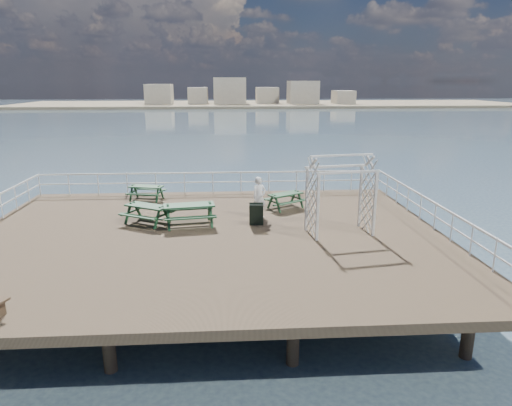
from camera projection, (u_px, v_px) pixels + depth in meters
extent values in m
cube|color=brown|center=(208.00, 238.00, 17.44)|extent=(18.00, 14.00, 0.30)
plane|color=#3A4E61|center=(221.00, 145.00, 56.48)|extent=(300.00, 300.00, 0.00)
cube|color=tan|center=(270.00, 104.00, 148.89)|extent=(160.00, 40.00, 0.80)
cube|color=beige|center=(160.00, 94.00, 142.95)|extent=(8.00, 8.00, 6.00)
cube|color=beige|center=(198.00, 96.00, 143.82)|extent=(6.00, 8.00, 5.00)
cube|color=beige|center=(230.00, 91.00, 144.06)|extent=(10.00, 8.00, 8.00)
cube|color=beige|center=(267.00, 95.00, 145.19)|extent=(7.00, 8.00, 5.00)
cube|color=beige|center=(302.00, 92.00, 145.61)|extent=(9.00, 8.00, 7.00)
cube|color=beige|center=(342.00, 97.00, 146.81)|extent=(6.00, 8.00, 4.00)
cylinder|color=#4F3C28|center=(468.00, 337.00, 12.92)|extent=(0.36, 0.36, 2.10)
cylinder|color=#4F3C28|center=(61.00, 227.00, 22.59)|extent=(0.36, 0.36, 2.10)
cylinder|color=#4F3C28|center=(359.00, 222.00, 23.52)|extent=(0.36, 0.36, 2.10)
cube|color=silver|center=(213.00, 173.00, 23.74)|extent=(17.70, 0.07, 0.07)
cube|color=silver|center=(213.00, 182.00, 23.87)|extent=(17.70, 0.05, 0.05)
cylinder|color=silver|center=(39.00, 184.00, 23.32)|extent=(0.05, 0.05, 1.10)
cube|color=silver|center=(436.00, 204.00, 17.68)|extent=(0.07, 13.70, 0.07)
cube|color=silver|center=(435.00, 216.00, 17.81)|extent=(0.05, 13.70, 0.05)
cube|color=#163C1D|center=(146.00, 186.00, 22.35)|extent=(1.72, 0.99, 0.05)
cube|color=#163C1D|center=(151.00, 189.00, 22.93)|extent=(1.63, 0.60, 0.05)
cube|color=#163C1D|center=(142.00, 194.00, 21.90)|extent=(1.63, 0.60, 0.05)
cube|color=#163C1D|center=(134.00, 191.00, 22.54)|extent=(0.38, 1.29, 0.05)
cube|color=#163C1D|center=(159.00, 193.00, 22.31)|extent=(0.38, 1.29, 0.05)
cube|color=#163C1D|center=(136.00, 191.00, 22.80)|extent=(0.18, 0.47, 0.79)
cube|color=#163C1D|center=(131.00, 194.00, 22.29)|extent=(0.18, 0.47, 0.79)
cube|color=#163C1D|center=(162.00, 192.00, 22.58)|extent=(0.18, 0.47, 0.79)
cube|color=#163C1D|center=(157.00, 195.00, 22.06)|extent=(0.18, 0.47, 0.79)
cube|color=#163C1D|center=(147.00, 195.00, 22.46)|extent=(1.42, 0.41, 0.05)
cube|color=#163C1D|center=(189.00, 205.00, 18.33)|extent=(2.12, 1.09, 0.07)
cube|color=#163C1D|center=(188.00, 209.00, 19.05)|extent=(2.04, 0.59, 0.06)
cube|color=#163C1D|center=(191.00, 218.00, 17.78)|extent=(2.04, 0.59, 0.06)
cube|color=#163C1D|center=(168.00, 215.00, 18.25)|extent=(0.34, 1.62, 0.07)
cube|color=#163C1D|center=(210.00, 212.00, 18.60)|extent=(0.34, 1.62, 0.07)
cube|color=#163C1D|center=(168.00, 214.00, 18.58)|extent=(0.18, 0.59, 0.98)
cube|color=#163C1D|center=(169.00, 219.00, 17.94)|extent=(0.18, 0.59, 0.98)
cube|color=#163C1D|center=(209.00, 211.00, 18.93)|extent=(0.18, 0.59, 0.98)
cube|color=#163C1D|center=(211.00, 216.00, 18.30)|extent=(0.18, 0.59, 0.98)
cube|color=#163C1D|center=(190.00, 218.00, 18.48)|extent=(1.79, 0.37, 0.07)
cube|color=#163C1D|center=(286.00, 194.00, 20.88)|extent=(1.70, 1.38, 0.05)
cube|color=#163C1D|center=(278.00, 197.00, 21.37)|extent=(1.49, 1.04, 0.04)
cube|color=#163C1D|center=(293.00, 202.00, 20.52)|extent=(1.49, 1.04, 0.04)
cube|color=#163C1D|center=(274.00, 202.00, 20.57)|extent=(0.75, 1.14, 0.05)
cube|color=#163C1D|center=(297.00, 198.00, 21.33)|extent=(0.75, 1.14, 0.05)
cube|color=#163C1D|center=(270.00, 202.00, 20.80)|extent=(0.30, 0.43, 0.79)
cube|color=#163C1D|center=(278.00, 204.00, 20.37)|extent=(0.30, 0.43, 0.79)
cube|color=#163C1D|center=(293.00, 198.00, 21.55)|extent=(0.30, 0.43, 0.79)
cube|color=#163C1D|center=(300.00, 200.00, 21.13)|extent=(0.30, 0.43, 0.79)
cube|color=#163C1D|center=(286.00, 203.00, 20.99)|extent=(1.26, 0.82, 0.05)
cube|color=#163C1D|center=(147.00, 206.00, 18.61)|extent=(1.90, 1.49, 0.06)
cube|color=#163C1D|center=(156.00, 209.00, 19.20)|extent=(1.68, 1.11, 0.05)
cube|color=#163C1D|center=(137.00, 216.00, 18.16)|extent=(1.68, 1.11, 0.05)
cube|color=#163C1D|center=(133.00, 211.00, 19.00)|extent=(0.79, 1.29, 0.06)
cube|color=#163C1D|center=(162.00, 215.00, 18.37)|extent=(0.79, 1.29, 0.06)
cube|color=#163C1D|center=(138.00, 210.00, 19.28)|extent=(0.32, 0.49, 0.87)
cube|color=#163C1D|center=(128.00, 214.00, 18.76)|extent=(0.32, 0.49, 0.87)
cube|color=#163C1D|center=(166.00, 215.00, 18.64)|extent=(0.32, 0.49, 0.87)
cube|color=#163C1D|center=(157.00, 219.00, 18.12)|extent=(0.32, 0.49, 0.87)
cube|color=#163C1D|center=(147.00, 217.00, 18.73)|extent=(1.42, 0.86, 0.06)
cube|color=silver|center=(318.00, 208.00, 16.47)|extent=(0.11, 0.11, 2.45)
cube|color=silver|center=(307.00, 200.00, 17.62)|extent=(0.11, 0.11, 2.45)
cube|color=silver|center=(375.00, 205.00, 16.95)|extent=(0.11, 0.11, 2.45)
cube|color=silver|center=(360.00, 197.00, 18.10)|extent=(0.11, 0.11, 2.45)
cube|color=silver|center=(348.00, 172.00, 16.38)|extent=(2.43, 0.47, 0.08)
cube|color=silver|center=(335.00, 166.00, 17.53)|extent=(2.43, 0.47, 0.08)
cube|color=silver|center=(342.00, 155.00, 16.82)|extent=(2.43, 0.46, 0.07)
cube|color=black|center=(256.00, 215.00, 18.30)|extent=(0.58, 0.26, 0.93)
cube|color=black|center=(256.00, 214.00, 18.49)|extent=(0.58, 0.26, 0.93)
imported|color=white|center=(259.00, 197.00, 19.40)|extent=(0.77, 0.68, 1.76)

